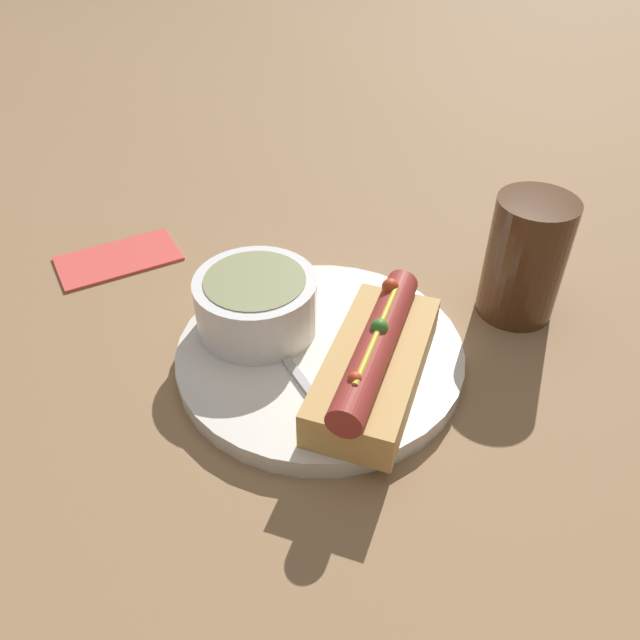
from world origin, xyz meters
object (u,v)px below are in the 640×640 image
hot_dog (375,361)px  spoon (275,343)px  soup_bowl (256,301)px  drinking_glass (525,259)px

hot_dog → spoon: hot_dog is taller
soup_bowl → spoon: 0.04m
hot_dog → drinking_glass: bearing=-31.8°
spoon → hot_dog: bearing=-146.6°
hot_dog → soup_bowl: hot_dog is taller
soup_bowl → hot_dog: bearing=-86.3°
soup_bowl → drinking_glass: 0.25m
hot_dog → spoon: (-0.02, 0.09, -0.02)m
soup_bowl → spoon: size_ratio=0.64×
soup_bowl → spoon: (-0.01, -0.03, -0.02)m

